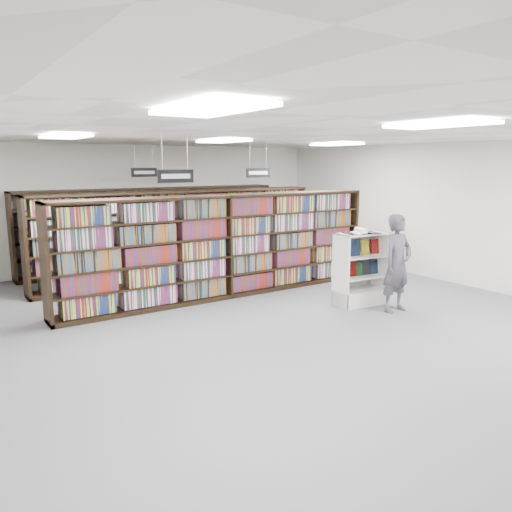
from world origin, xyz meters
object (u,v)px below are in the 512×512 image
bookshelf_row_near (224,246)px  open_book (361,232)px  endcap_display (359,280)px  shopper (397,263)px

bookshelf_row_near → open_book: size_ratio=9.83×
bookshelf_row_near → open_book: 2.77m
endcap_display → open_book: size_ratio=1.98×
endcap_display → open_book: bearing=-123.9°
endcap_display → shopper: shopper is taller
bookshelf_row_near → endcap_display: bearing=-46.2°
endcap_display → bookshelf_row_near: bearing=139.6°
open_book → endcap_display: bearing=62.3°
bookshelf_row_near → endcap_display: (1.89, -1.97, -0.57)m
open_book → shopper: (0.29, -0.65, -0.53)m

